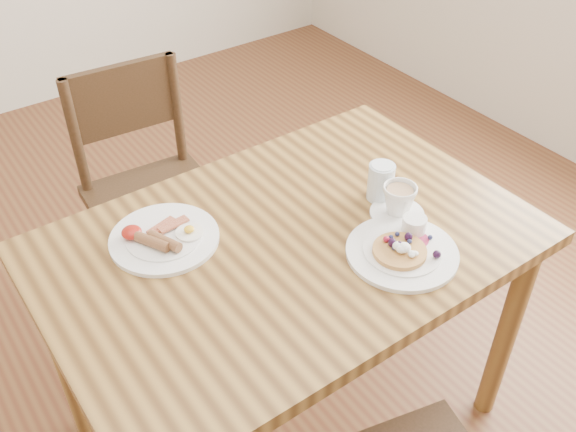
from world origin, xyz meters
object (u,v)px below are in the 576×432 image
Objects in this scene: pancake_plate at (403,248)px; water_glass at (381,182)px; dining_table at (288,267)px; chair_far at (149,185)px; teacup_saucer at (398,202)px; breakfast_plate at (163,238)px.

water_glass is at bearing 62.56° from pancake_plate.
dining_table is 11.75× the size of water_glass.
dining_table is 0.77m from chair_far.
dining_table is at bearing 162.52° from teacup_saucer.
water_glass is at bearing 118.80° from chair_far.
dining_table is 1.36× the size of chair_far.
dining_table is 0.33m from water_glass.
teacup_saucer is at bearing 115.86° from chair_far.
pancake_plate is at bearing -46.73° from dining_table.
chair_far reaches higher than pancake_plate.
pancake_plate is at bearing 108.49° from chair_far.
teacup_saucer is 0.08m from water_glass.
pancake_plate is at bearing -117.44° from water_glass.
breakfast_plate is at bearing 74.61° from chair_far.
water_glass reaches higher than pancake_plate.
chair_far is at bearing 111.66° from teacup_saucer.
chair_far reaches higher than dining_table.
teacup_saucer is at bearing 52.15° from pancake_plate.
chair_far is at bearing 70.41° from breakfast_plate.
chair_far is 8.61× the size of water_glass.
chair_far is 6.29× the size of teacup_saucer.
teacup_saucer is at bearing -25.65° from breakfast_plate.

